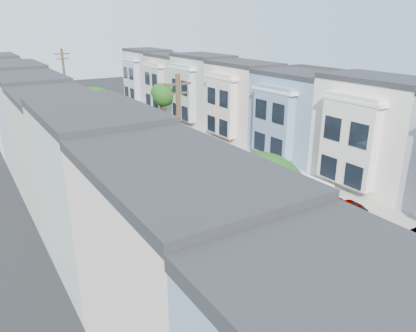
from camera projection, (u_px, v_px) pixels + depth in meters
ground at (280, 227)px, 26.73m from camera, size 160.00×160.00×0.00m
road_slab at (175, 164)px, 38.70m from camera, size 12.00×70.00×0.02m
curb_left at (114, 175)px, 35.66m from camera, size 0.30×70.00×0.15m
curb_right at (227, 153)px, 41.70m from camera, size 0.30×70.00×0.15m
sidewalk_left at (99, 178)px, 35.01m from camera, size 2.60×70.00×0.15m
sidewalk_right at (237, 151)px, 42.35m from camera, size 2.60×70.00×0.15m
centerline at (175, 164)px, 38.71m from camera, size 0.12×70.00×0.01m
townhouse_row_left at (54, 188)px, 33.13m from camera, size 5.00×70.00×8.50m
townhouse_row_right at (265, 146)px, 44.28m from camera, size 5.00×70.00×8.50m
tree_b at (256, 205)px, 17.80m from camera, size 4.70×4.70×7.54m
tree_c at (161, 161)px, 25.72m from camera, size 4.50×4.50×6.72m
tree_d at (94, 113)px, 36.52m from camera, size 4.70×4.70×7.38m
tree_e at (62, 97)px, 46.37m from camera, size 4.49×4.49×6.95m
tree_far_r at (163, 95)px, 54.00m from camera, size 3.10×3.10×5.16m
utility_pole_near at (180, 162)px, 23.45m from camera, size 1.60×0.26×10.00m
utility_pole_far at (67, 96)px, 44.21m from camera, size 1.60×0.26×10.00m
fedex_truck at (287, 193)px, 28.00m from camera, size 2.37×6.15×2.95m
lead_sedan at (233, 174)px, 34.02m from camera, size 1.89×4.36×1.41m
parked_left_b at (331, 324)px, 17.13m from camera, size 2.82×5.31×1.42m
parked_left_c at (230, 245)px, 23.08m from camera, size 2.21×5.13×1.53m
parked_left_d at (134, 174)px, 34.44m from camera, size 1.43×3.73×1.23m
parked_right_b at (355, 212)px, 27.42m from camera, size 1.68×3.96×1.26m
parked_right_c at (194, 138)px, 44.71m from camera, size 2.20×4.79×1.41m
parked_right_d at (166, 125)px, 50.20m from camera, size 1.70×4.37×1.44m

